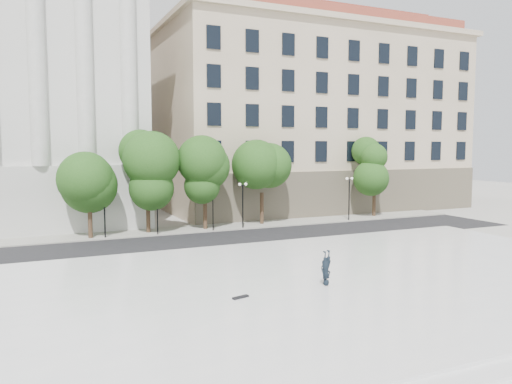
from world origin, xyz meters
TOP-DOWN VIEW (x-y plane):
  - ground at (0.00, 0.00)m, footprint 160.00×160.00m
  - plaza at (0.00, 3.00)m, footprint 44.00×22.00m
  - street at (0.00, 18.00)m, footprint 60.00×8.00m
  - far_sidewalk at (0.00, 24.00)m, footprint 60.00×4.00m
  - building_east at (20.00, 38.91)m, footprint 36.00×26.15m
  - traffic_light_west at (-2.48, 22.30)m, footprint 0.44×1.77m
  - traffic_light_east at (2.54, 22.30)m, footprint 0.67×1.79m
  - person_lying at (1.54, 1.91)m, footprint 1.14×1.94m
  - skateboard at (-3.32, 1.71)m, footprint 0.89×0.43m
  - street_trees at (-0.90, 23.60)m, footprint 46.52×5.29m
  - lamp_posts at (-0.18, 22.60)m, footprint 35.31×0.28m

SIDE VIEW (x-z plane):
  - ground at x=0.00m, z-range 0.00..0.00m
  - street at x=0.00m, z-range 0.00..0.02m
  - far_sidewalk at x=0.00m, z-range 0.00..0.12m
  - plaza at x=0.00m, z-range 0.00..0.45m
  - skateboard at x=-3.32m, z-range 0.45..0.54m
  - person_lying at x=1.54m, z-range 0.45..0.95m
  - lamp_posts at x=-0.18m, z-range 0.77..5.28m
  - traffic_light_east at x=2.54m, z-range 1.60..5.81m
  - traffic_light_west at x=-2.48m, z-range 1.60..5.81m
  - street_trees at x=-0.90m, z-range 1.25..9.18m
  - building_east at x=20.00m, z-range -0.36..22.64m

